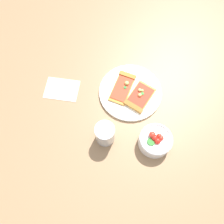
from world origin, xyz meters
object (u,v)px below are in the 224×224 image
at_px(soda_glass, 105,134).
at_px(pizza_slice_far, 123,86).
at_px(salad_bowl, 155,141).
at_px(paper_napkin, 62,89).
at_px(plate, 130,92).
at_px(pizza_slice_near, 139,98).

bearing_deg(soda_glass, pizza_slice_far, -171.25).
bearing_deg(pizza_slice_far, salad_bowl, 52.74).
height_order(pizza_slice_far, paper_napkin, pizza_slice_far).
xyz_separation_m(pizza_slice_far, soda_glass, (0.24, 0.04, 0.03)).
bearing_deg(pizza_slice_far, paper_napkin, -61.17).
relative_size(plate, pizza_slice_far, 1.73).
xyz_separation_m(pizza_slice_near, paper_napkin, (0.11, -0.33, -0.02)).
height_order(soda_glass, paper_napkin, soda_glass).
height_order(plate, salad_bowl, salad_bowl).
distance_m(soda_glass, paper_napkin, 0.30).
bearing_deg(paper_napkin, pizza_slice_far, 118.83).
height_order(pizza_slice_near, pizza_slice_far, pizza_slice_far).
relative_size(pizza_slice_far, soda_glass, 1.46).
distance_m(pizza_slice_near, soda_glass, 0.23).
distance_m(plate, soda_glass, 0.24).
distance_m(salad_bowl, paper_napkin, 0.47).
relative_size(pizza_slice_near, salad_bowl, 1.11).
bearing_deg(pizza_slice_far, plate, 78.20).
xyz_separation_m(plate, pizza_slice_near, (0.01, 0.05, 0.01)).
bearing_deg(pizza_slice_near, soda_glass, -12.78).
relative_size(pizza_slice_near, pizza_slice_far, 0.91).
relative_size(pizza_slice_far, salad_bowl, 1.22).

